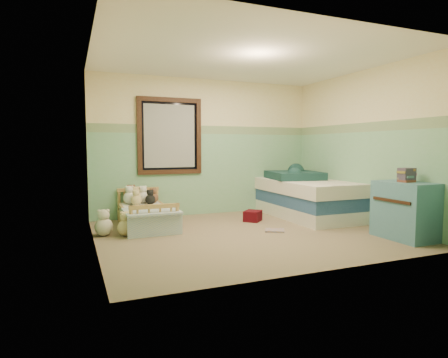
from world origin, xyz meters
name	(u,v)px	position (x,y,z in m)	size (l,w,h in m)	color
floor	(248,234)	(0.00, 0.00, -0.01)	(4.20, 3.60, 0.02)	#877256
ceiling	(249,57)	(0.00, 0.00, 2.51)	(4.20, 3.60, 0.02)	white
wall_back	(206,147)	(0.00, 1.80, 1.25)	(4.20, 0.04, 2.50)	beige
wall_front	(328,147)	(0.00, -1.80, 1.25)	(4.20, 0.04, 2.50)	beige
wall_left	(93,147)	(-2.10, 0.00, 1.25)	(0.04, 3.60, 2.50)	beige
wall_right	(364,147)	(2.10, 0.00, 1.25)	(0.04, 3.60, 2.50)	beige
wainscot_mint	(207,174)	(0.00, 1.79, 0.75)	(4.20, 0.01, 1.50)	#75B57F
border_strip	(206,130)	(0.00, 1.79, 1.57)	(4.20, 0.01, 0.15)	#446B48
window_frame	(170,136)	(-0.70, 1.76, 1.45)	(1.16, 0.06, 1.36)	black
window_blinds	(170,136)	(-0.70, 1.77, 1.45)	(0.92, 0.01, 1.12)	beige
toddler_bed_frame	(146,221)	(-1.28, 1.05, 0.09)	(0.72, 1.43, 0.18)	#AA8345
toddler_mattress	(146,211)	(-1.28, 1.05, 0.24)	(0.65, 1.37, 0.12)	white
patchwork_quilt	(151,211)	(-1.28, 0.61, 0.32)	(0.78, 0.72, 0.03)	#759CD8
plush_bed_brown	(131,197)	(-1.43, 1.55, 0.41)	(0.22, 0.22, 0.22)	brown
plush_bed_white	(143,197)	(-1.23, 1.55, 0.40)	(0.20, 0.20, 0.20)	white
plush_bed_tan	(136,200)	(-1.38, 1.33, 0.39)	(0.18, 0.18, 0.18)	#E1C382
plush_bed_dark	(150,199)	(-1.15, 1.33, 0.39)	(0.17, 0.17, 0.17)	black
plush_floor_cream	(104,227)	(-1.95, 0.64, 0.13)	(0.26, 0.26, 0.26)	beige
plush_floor_tan	(126,228)	(-1.66, 0.51, 0.12)	(0.24, 0.24, 0.24)	#E1C382
twin_bed_frame	(305,210)	(1.55, 0.83, 0.11)	(1.04, 2.07, 0.22)	white
twin_boxspring	(305,198)	(1.55, 0.83, 0.33)	(1.04, 2.07, 0.22)	navy
twin_mattress	(306,186)	(1.55, 0.83, 0.55)	(1.08, 2.12, 0.22)	white
teal_blanket	(294,175)	(1.50, 1.13, 0.73)	(0.88, 0.93, 0.14)	#123233
dresser	(405,211)	(1.85, -1.09, 0.39)	(0.49, 0.78, 0.78)	teal
book_stack	(407,175)	(1.85, -1.09, 0.88)	(0.19, 0.15, 0.19)	brown
red_pillow	(253,216)	(0.48, 0.80, 0.09)	(0.29, 0.25, 0.18)	maroon
floor_book	(275,230)	(0.43, -0.03, 0.01)	(0.28, 0.22, 0.03)	orange
extra_plush_0	(135,198)	(-1.37, 1.52, 0.40)	(0.20, 0.20, 0.20)	#E1C382
extra_plush_1	(130,198)	(-1.46, 1.52, 0.41)	(0.21, 0.21, 0.21)	white
extra_plush_2	(153,198)	(-1.07, 1.49, 0.39)	(0.17, 0.17, 0.17)	brown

